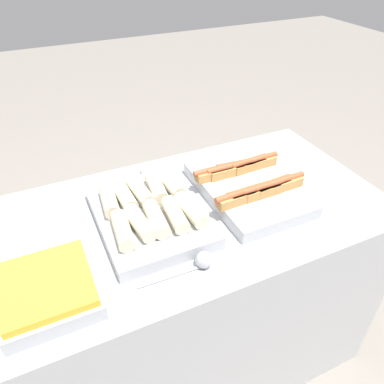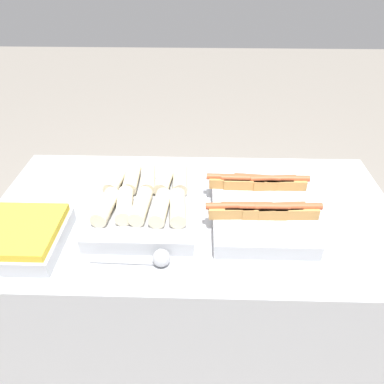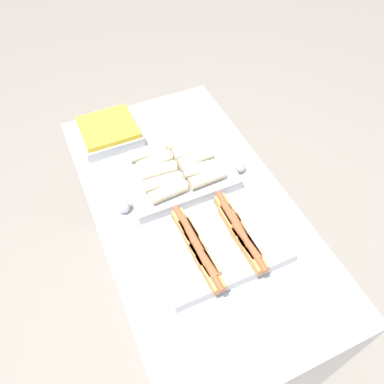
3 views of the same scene
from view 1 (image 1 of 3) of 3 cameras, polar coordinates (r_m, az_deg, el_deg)
ground_plane at (r=2.04m, az=0.11°, el=-22.68°), size 12.00×12.00×0.00m
counter at (r=1.67m, az=0.12°, el=-14.73°), size 1.41×0.76×0.89m
tray_hotdogs at (r=1.42m, az=8.44°, el=0.98°), size 0.37×0.47×0.10m
tray_wraps at (r=1.28m, az=-6.51°, el=-3.12°), size 0.34×0.45×0.10m
tray_side_front at (r=1.12m, az=-20.99°, el=-13.79°), size 0.25×0.26×0.07m
serving_spoon_near at (r=1.13m, az=1.25°, el=-10.58°), size 0.24×0.05×0.05m
serving_spoon_far at (r=1.51m, az=-7.46°, el=2.67°), size 0.24×0.05×0.05m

